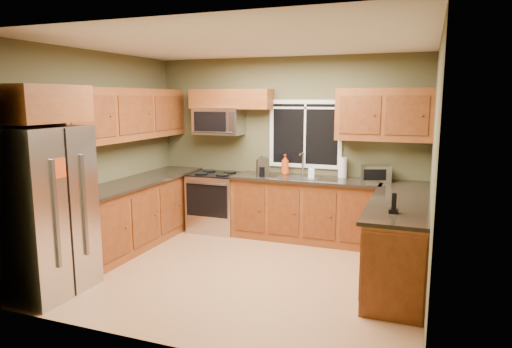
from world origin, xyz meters
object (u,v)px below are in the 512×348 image
Objects in this scene: microwave at (219,121)px; paper_towel_roll at (343,167)px; kettle at (262,166)px; cordless_phone at (394,207)px; coffee_maker at (264,167)px; soap_bottle_b at (312,171)px; soap_bottle_a at (285,164)px; range at (216,201)px; toaster_oven at (376,173)px; refrigerator at (43,211)px.

paper_towel_roll is at bearing 2.19° from microwave.
kettle is 1.45× the size of cordless_phone.
paper_towel_roll is 2.09m from cordless_phone.
coffee_maker is at bearing -166.10° from paper_towel_roll.
cordless_phone is (2.80, -1.83, -0.73)m from microwave.
microwave is 2.53× the size of kettle.
microwave is at bearing 166.10° from coffee_maker.
kettle reaches higher than soap_bottle_b.
range is at bearing -171.45° from soap_bottle_a.
coffee_maker reaches higher than toaster_oven.
paper_towel_roll is (1.95, 0.07, -0.64)m from microwave.
refrigerator is 3.10m from coffee_maker.
kettle is (1.47, 2.74, 0.18)m from refrigerator.
cordless_phone is (1.71, -1.86, -0.09)m from soap_bottle_a.
soap_bottle_a reaches higher than cordless_phone.
soap_bottle_a is (-1.35, 0.09, 0.04)m from toaster_oven.
paper_towel_roll is 0.46m from soap_bottle_b.
microwave is 2.33× the size of paper_towel_roll.
toaster_oven is 0.51m from paper_towel_roll.
soap_bottle_a is at bearing 58.80° from refrigerator.
coffee_maker is 0.06m from kettle.
microwave is 3.66× the size of cordless_phone.
paper_towel_roll reaches higher than coffee_maker.
microwave reaches higher than toaster_oven.
refrigerator is 6.46× the size of coffee_maker.
coffee_maker reaches higher than soap_bottle_b.
soap_bottle_b is (0.44, -0.13, -0.06)m from soap_bottle_a.
paper_towel_roll reaches higher than toaster_oven.
refrigerator is 3.58m from soap_bottle_b.
toaster_oven is 1.55× the size of coffee_maker.
toaster_oven is at bearing 42.24° from refrigerator.
paper_towel_roll is at bearing 6.17° from range.
microwave is at bearing 176.05° from soap_bottle_b.
soap_bottle_a is (1.09, 0.03, -0.63)m from microwave.
microwave reaches higher than coffee_maker.
refrigerator reaches higher than kettle.
refrigerator is 4.23m from toaster_oven.
microwave is at bearing -178.56° from soap_bottle_a.
paper_towel_roll is 1.65× the size of soap_bottle_b.
coffee_maker is 1.34× the size of cordless_phone.
soap_bottle_b is (1.53, -0.11, -0.69)m from microwave.
cordless_phone is (0.86, -1.90, -0.09)m from paper_towel_roll.
refrigerator is at bearing -119.23° from coffee_maker.
coffee_maker reaches higher than range.
soap_bottle_a is (0.26, 0.23, 0.02)m from coffee_maker.
range is (0.69, 2.77, -0.43)m from refrigerator.
refrigerator is 3.98m from paper_towel_roll.
range is 1.02m from coffee_maker.
range is at bearing -178.86° from soap_bottle_b.
kettle is 2.62m from cordless_phone.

